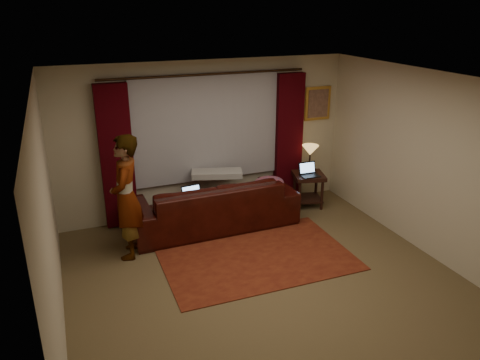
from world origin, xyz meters
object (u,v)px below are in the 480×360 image
(end_table, at_px, (308,190))
(person, at_px, (126,197))
(laptop_table, at_px, (310,170))
(tiffany_lamp, at_px, (310,158))
(sofa, at_px, (213,195))
(laptop_sofa, at_px, (194,195))

(end_table, xyz_separation_m, person, (-3.26, -0.61, 0.60))
(laptop_table, height_order, person, person)
(tiffany_lamp, bearing_deg, sofa, -171.07)
(sofa, distance_m, laptop_sofa, 0.40)
(laptop_sofa, bearing_deg, end_table, 1.90)
(laptop_table, distance_m, person, 3.26)
(laptop_table, bearing_deg, sofa, -177.39)
(end_table, relative_size, tiffany_lamp, 1.27)
(laptop_sofa, relative_size, tiffany_lamp, 0.72)
(sofa, height_order, laptop_sofa, sofa)
(person, bearing_deg, end_table, 117.25)
(laptop_sofa, xyz_separation_m, person, (-1.06, -0.31, 0.24))
(laptop_table, bearing_deg, end_table, 69.29)
(sofa, bearing_deg, person, 16.99)
(sofa, relative_size, person, 1.49)
(laptop_sofa, height_order, person, person)
(tiffany_lamp, bearing_deg, laptop_sofa, -168.96)
(end_table, xyz_separation_m, laptop_table, (-0.04, -0.11, 0.42))
(sofa, height_order, laptop_table, sofa)
(tiffany_lamp, height_order, person, person)
(sofa, bearing_deg, end_table, -176.05)
(sofa, relative_size, laptop_sofa, 7.83)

